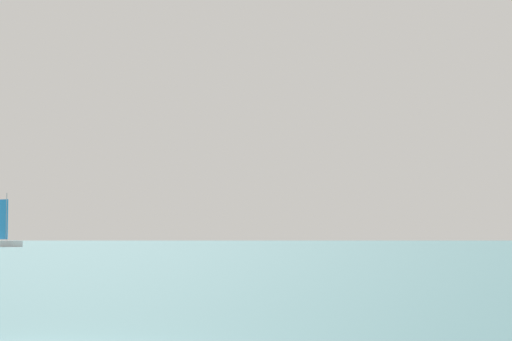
% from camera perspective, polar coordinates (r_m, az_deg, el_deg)
% --- Properties ---
extents(small_sailboat, '(7.05, 4.59, 10.37)m').
position_cam_1_polar(small_sailboat, '(208.03, -13.44, -3.79)').
color(small_sailboat, white).
rests_on(small_sailboat, ground_plane).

